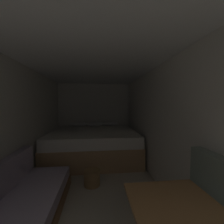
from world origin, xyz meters
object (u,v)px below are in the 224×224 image
Objects in this scene: sofa_left at (10,222)px; wicker_basket at (92,178)px; dinette_table at (176,222)px; bed at (94,143)px.

sofa_left is 1.23m from wicker_basket.
sofa_left is 1.58m from dinette_table.
dinette_table reaches higher than wicker_basket.
bed is 2.95× the size of dinette_table.
dinette_table reaches higher than sofa_left.
sofa_left is (-0.80, -2.22, -0.15)m from bed.
sofa_left is at bearing -109.74° from bed.
bed is at bearing 70.26° from sofa_left.
bed reaches higher than wicker_basket.
dinette_table is at bearing -77.90° from bed.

